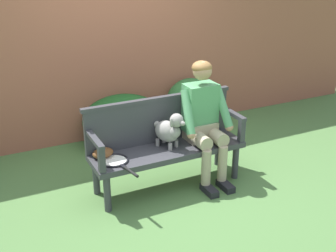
{
  "coord_description": "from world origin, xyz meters",
  "views": [
    {
      "loc": [
        -1.79,
        -3.67,
        2.41
      ],
      "look_at": [
        0.0,
        0.0,
        0.69
      ],
      "focal_mm": 46.38,
      "sensor_mm": 36.0,
      "label": 1
    }
  ],
  "objects": [
    {
      "name": "tennis_racket",
      "position": [
        -0.6,
        -0.06,
        0.45
      ],
      "size": [
        0.34,
        0.58,
        0.03
      ],
      "color": "black",
      "rests_on": "garden_bench"
    },
    {
      "name": "bench_armrest_left_end",
      "position": [
        -0.78,
        -0.09,
        0.64
      ],
      "size": [
        0.06,
        0.48,
        0.28
      ],
      "color": "#38383D",
      "rests_on": "garden_bench"
    },
    {
      "name": "garden_bench",
      "position": [
        0.0,
        0.0,
        0.38
      ],
      "size": [
        1.64,
        0.48,
        0.44
      ],
      "color": "#38383D",
      "rests_on": "ground"
    },
    {
      "name": "person_seated",
      "position": [
        0.42,
        -0.01,
        0.72
      ],
      "size": [
        0.56,
        0.64,
        1.31
      ],
      "color": "black",
      "rests_on": "ground"
    },
    {
      "name": "hedge_bush_mid_left",
      "position": [
        -0.01,
        1.28,
        0.31
      ],
      "size": [
        1.08,
        1.04,
        0.61
      ],
      "primitive_type": "ellipsoid",
      "color": "#1E5B23",
      "rests_on": "ground"
    },
    {
      "name": "bench_armrest_right_end",
      "position": [
        0.78,
        -0.09,
        0.64
      ],
      "size": [
        0.06,
        0.48,
        0.28
      ],
      "color": "#38383D",
      "rests_on": "garden_bench"
    },
    {
      "name": "baseball_glove",
      "position": [
        -0.67,
        0.1,
        0.49
      ],
      "size": [
        0.26,
        0.22,
        0.09
      ],
      "primitive_type": "ellipsoid",
      "rotation": [
        0.0,
        0.0,
        0.26
      ],
      "color": "brown",
      "rests_on": "garden_bench"
    },
    {
      "name": "brick_garden_fence",
      "position": [
        0.0,
        1.68,
        1.11
      ],
      "size": [
        8.0,
        0.3,
        2.23
      ],
      "primitive_type": "cube",
      "color": "#9E5642",
      "rests_on": "ground"
    },
    {
      "name": "bench_backrest",
      "position": [
        0.0,
        0.21,
        0.7
      ],
      "size": [
        1.68,
        0.06,
        0.5
      ],
      "color": "#38383D",
      "rests_on": "garden_bench"
    },
    {
      "name": "hedge_bush_far_right",
      "position": [
        1.01,
        1.36,
        0.35
      ],
      "size": [
        0.7,
        0.63,
        0.7
      ],
      "primitive_type": "ellipsoid",
      "color": "#337538",
      "rests_on": "ground"
    },
    {
      "name": "ground_plane",
      "position": [
        0.0,
        0.0,
        0.0
      ],
      "size": [
        40.0,
        40.0,
        0.0
      ],
      "primitive_type": "plane",
      "color": "#4C753D"
    },
    {
      "name": "dog_on_bench",
      "position": [
        0.02,
        0.02,
        0.64
      ],
      "size": [
        0.29,
        0.39,
        0.4
      ],
      "color": "gray",
      "rests_on": "garden_bench"
    }
  ]
}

